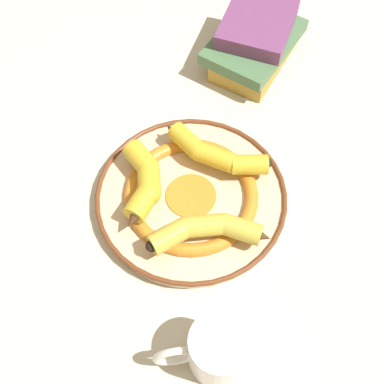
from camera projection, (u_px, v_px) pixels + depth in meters
The scene contains 7 objects.
ground_plane at pixel (199, 199), 0.94m from camera, with size 2.80×2.80×0.00m, color beige.
decorative_bowl at pixel (192, 199), 0.92m from camera, with size 0.33×0.33×0.03m.
banana_a at pixel (144, 183), 0.90m from camera, with size 0.17×0.10×0.04m.
banana_b at pixel (214, 153), 0.93m from camera, with size 0.16×0.15×0.03m.
banana_c at pixel (208, 230), 0.85m from camera, with size 0.10×0.20×0.04m.
book_stack at pixel (256, 41), 1.07m from camera, with size 0.23×0.25×0.10m.
coffee_mug at pixel (217, 350), 0.76m from camera, with size 0.09×0.14×0.09m.
Camera 1 is at (0.43, -0.20, 0.82)m, focal length 50.00 mm.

